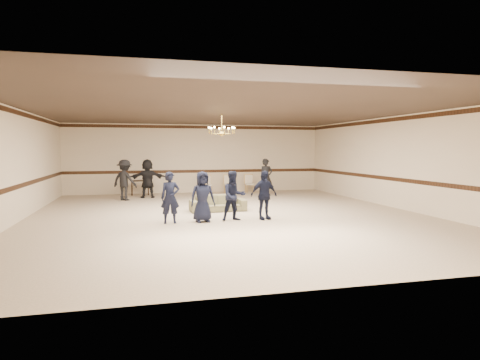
% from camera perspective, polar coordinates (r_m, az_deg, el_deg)
% --- Properties ---
extents(room, '(12.01, 14.01, 3.21)m').
position_cam_1_polar(room, '(12.74, -1.65, 2.26)').
color(room, beige).
rests_on(room, ground).
extents(chair_rail, '(12.00, 0.02, 0.14)m').
position_cam_1_polar(chair_rail, '(19.65, -5.93, 1.21)').
color(chair_rail, '#371D10').
rests_on(chair_rail, wall_back).
extents(crown_molding, '(12.00, 0.02, 0.14)m').
position_cam_1_polar(crown_molding, '(19.65, -5.98, 7.28)').
color(crown_molding, '#371D10').
rests_on(crown_molding, wall_back).
extents(chandelier, '(0.94, 0.94, 0.89)m').
position_cam_1_polar(chandelier, '(13.74, -2.54, 7.73)').
color(chandelier, gold).
rests_on(chandelier, ceiling).
extents(boy_a, '(0.53, 0.36, 1.43)m').
position_cam_1_polar(boy_a, '(11.55, -9.61, -2.42)').
color(boy_a, black).
rests_on(boy_a, floor).
extents(boy_b, '(0.74, 0.52, 1.43)m').
position_cam_1_polar(boy_b, '(11.65, -5.19, -2.32)').
color(boy_b, black).
rests_on(boy_b, floor).
extents(boy_c, '(0.74, 0.60, 1.43)m').
position_cam_1_polar(boy_c, '(11.82, -0.87, -2.21)').
color(boy_c, black).
rests_on(boy_c, floor).
extents(boy_d, '(0.89, 0.50, 1.43)m').
position_cam_1_polar(boy_d, '(12.05, 3.31, -2.09)').
color(boy_d, black).
rests_on(boy_d, floor).
extents(settee, '(1.87, 0.80, 0.54)m').
position_cam_1_polar(settee, '(13.70, -3.07, -3.19)').
color(settee, '#686845').
rests_on(settee, floor).
extents(adult_left, '(1.21, 1.09, 1.63)m').
position_cam_1_polar(adult_left, '(17.09, -15.62, -0.01)').
color(adult_left, black).
rests_on(adult_left, floor).
extents(adult_mid, '(1.53, 0.56, 1.63)m').
position_cam_1_polar(adult_mid, '(17.78, -12.65, 0.21)').
color(adult_mid, black).
rests_on(adult_mid, floor).
extents(adult_right, '(0.64, 0.46, 1.63)m').
position_cam_1_polar(adult_right, '(18.21, 3.63, 0.40)').
color(adult_right, black).
rests_on(adult_right, floor).
extents(banquet_chair_left, '(0.41, 0.41, 0.84)m').
position_cam_1_polar(banquet_chair_left, '(18.94, -4.51, -0.65)').
color(banquet_chair_left, beige).
rests_on(banquet_chair_left, floor).
extents(banquet_chair_mid, '(0.43, 0.43, 0.84)m').
position_cam_1_polar(banquet_chair_mid, '(19.12, -1.55, -0.59)').
color(banquet_chair_mid, beige).
rests_on(banquet_chair_mid, floor).
extents(banquet_chair_right, '(0.45, 0.45, 0.84)m').
position_cam_1_polar(banquet_chair_right, '(19.36, 1.34, -0.53)').
color(banquet_chair_right, beige).
rests_on(banquet_chair_right, floor).
extents(console_table, '(0.81, 0.38, 0.67)m').
position_cam_1_polar(console_table, '(18.90, -13.62, -1.03)').
color(console_table, black).
rests_on(console_table, floor).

